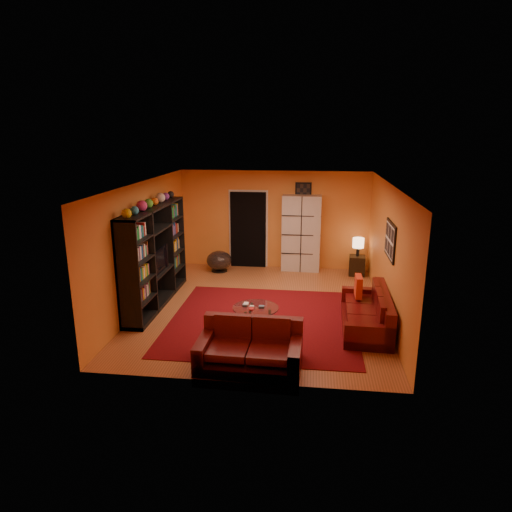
# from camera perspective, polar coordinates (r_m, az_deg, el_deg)

# --- Properties ---
(floor) EXTENTS (6.00, 6.00, 0.00)m
(floor) POSITION_cam_1_polar(r_m,az_deg,el_deg) (9.69, 0.72, -6.42)
(floor) COLOR #95542E
(floor) RESTS_ON ground
(ceiling) EXTENTS (6.00, 6.00, 0.00)m
(ceiling) POSITION_cam_1_polar(r_m,az_deg,el_deg) (9.05, 0.78, 9.04)
(ceiling) COLOR white
(ceiling) RESTS_ON wall_back
(wall_back) EXTENTS (6.00, 0.00, 6.00)m
(wall_back) POSITION_cam_1_polar(r_m,az_deg,el_deg) (12.20, 2.30, 4.53)
(wall_back) COLOR orange
(wall_back) RESTS_ON floor
(wall_front) EXTENTS (6.00, 0.00, 6.00)m
(wall_front) POSITION_cam_1_polar(r_m,az_deg,el_deg) (6.45, -2.19, -5.56)
(wall_front) COLOR orange
(wall_front) RESTS_ON floor
(wall_left) EXTENTS (0.00, 6.00, 6.00)m
(wall_left) POSITION_cam_1_polar(r_m,az_deg,el_deg) (9.87, -13.84, 1.46)
(wall_left) COLOR orange
(wall_left) RESTS_ON floor
(wall_right) EXTENTS (0.00, 6.00, 6.00)m
(wall_right) POSITION_cam_1_polar(r_m,az_deg,el_deg) (9.36, 16.14, 0.54)
(wall_right) COLOR orange
(wall_right) RESTS_ON floor
(rug) EXTENTS (3.60, 3.60, 0.01)m
(rug) POSITION_cam_1_polar(r_m,az_deg,el_deg) (9.04, 0.86, -8.05)
(rug) COLOR #51090E
(rug) RESTS_ON floor
(doorway) EXTENTS (0.95, 0.10, 2.04)m
(doorway) POSITION_cam_1_polar(r_m,az_deg,el_deg) (12.30, -0.98, 3.29)
(doorway) COLOR black
(doorway) RESTS_ON floor
(wall_art_right) EXTENTS (0.03, 1.00, 0.70)m
(wall_art_right) POSITION_cam_1_polar(r_m,az_deg,el_deg) (9.00, 16.44, 1.90)
(wall_art_right) COLOR black
(wall_art_right) RESTS_ON wall_right
(wall_art_back) EXTENTS (0.42, 0.03, 0.52)m
(wall_art_back) POSITION_cam_1_polar(r_m,az_deg,el_deg) (12.03, 5.93, 7.92)
(wall_art_back) COLOR black
(wall_art_back) RESTS_ON wall_back
(entertainment_unit) EXTENTS (0.45, 3.00, 2.10)m
(entertainment_unit) POSITION_cam_1_polar(r_m,az_deg,el_deg) (9.86, -12.52, 0.02)
(entertainment_unit) COLOR black
(entertainment_unit) RESTS_ON floor
(tv) EXTENTS (0.89, 0.12, 0.51)m
(tv) POSITION_cam_1_polar(r_m,az_deg,el_deg) (9.79, -12.36, -0.52)
(tv) COLOR black
(tv) RESTS_ON entertainment_unit
(sofa) EXTENTS (0.91, 2.08, 0.85)m
(sofa) POSITION_cam_1_polar(r_m,az_deg,el_deg) (8.89, 14.06, -6.98)
(sofa) COLOR #46090B
(sofa) RESTS_ON rug
(loveseat) EXTENTS (1.65, 1.02, 0.85)m
(loveseat) POSITION_cam_1_polar(r_m,az_deg,el_deg) (7.38, -0.71, -11.35)
(loveseat) COLOR #46090B
(loveseat) RESTS_ON rug
(throw_pillow) EXTENTS (0.12, 0.42, 0.42)m
(throw_pillow) POSITION_cam_1_polar(r_m,az_deg,el_deg) (9.27, 12.68, -3.71)
(throw_pillow) COLOR red
(throw_pillow) RESTS_ON sofa
(coffee_table) EXTENTS (0.86, 0.86, 0.43)m
(coffee_table) POSITION_cam_1_polar(r_m,az_deg,el_deg) (8.54, -0.05, -6.74)
(coffee_table) COLOR silver
(coffee_table) RESTS_ON floor
(storage_cabinet) EXTENTS (1.01, 0.47, 2.00)m
(storage_cabinet) POSITION_cam_1_polar(r_m,az_deg,el_deg) (12.03, 5.68, 2.84)
(storage_cabinet) COLOR beige
(storage_cabinet) RESTS_ON floor
(bowl_chair) EXTENTS (0.66, 0.66, 0.54)m
(bowl_chair) POSITION_cam_1_polar(r_m,az_deg,el_deg) (12.06, -4.62, -0.58)
(bowl_chair) COLOR black
(bowl_chair) RESTS_ON floor
(side_table) EXTENTS (0.43, 0.43, 0.50)m
(side_table) POSITION_cam_1_polar(r_m,az_deg,el_deg) (12.02, 12.50, -1.16)
(side_table) COLOR black
(side_table) RESTS_ON floor
(table_lamp) EXTENTS (0.29, 0.29, 0.48)m
(table_lamp) POSITION_cam_1_polar(r_m,az_deg,el_deg) (11.87, 12.66, 1.55)
(table_lamp) COLOR black
(table_lamp) RESTS_ON side_table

